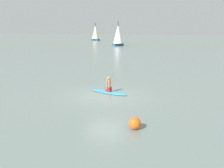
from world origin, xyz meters
name	(u,v)px	position (x,y,z in m)	size (l,w,h in m)	color
ground_plane	(105,96)	(0.00, 0.00, 0.00)	(400.00, 400.00, 0.00)	slate
surfboard	(109,92)	(0.17, -0.87, 0.04)	(2.96, 0.78, 0.08)	#339EC6
person_paddler	(109,85)	(0.17, -0.87, 0.56)	(0.39, 0.46, 1.05)	#A51E23
sailboat_distant	(118,35)	(19.17, -47.55, 3.01)	(3.15, 3.81, 6.46)	navy
sailboat_far_right	(95,32)	(39.97, -73.69, 3.24)	(4.11, 3.70, 6.94)	navy
buoy_marker	(135,123)	(-3.56, 4.44, 0.28)	(0.55, 0.55, 0.55)	#E55919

